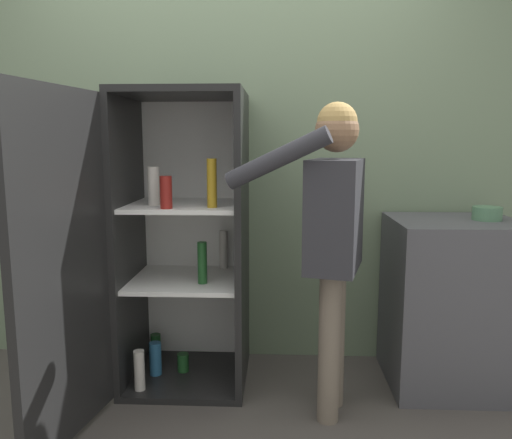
# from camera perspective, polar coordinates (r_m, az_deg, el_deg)

# --- Properties ---
(wall_back) EXTENTS (7.00, 0.06, 2.55)m
(wall_back) POSITION_cam_1_polar(r_m,az_deg,el_deg) (3.09, -2.81, 7.33)
(wall_back) COLOR gray
(wall_back) RESTS_ON ground_plane
(refrigerator) EXTENTS (0.84, 1.30, 1.63)m
(refrigerator) POSITION_cam_1_polar(r_m,az_deg,el_deg) (2.74, -10.43, -2.88)
(refrigerator) COLOR black
(refrigerator) RESTS_ON ground_plane
(person) EXTENTS (0.69, 0.53, 1.54)m
(person) POSITION_cam_1_polar(r_m,az_deg,el_deg) (2.42, 8.79, -0.31)
(person) COLOR #726656
(person) RESTS_ON ground_plane
(counter) EXTENTS (0.68, 0.61, 0.94)m
(counter) POSITION_cam_1_polar(r_m,az_deg,el_deg) (3.02, 21.42, -8.88)
(counter) COLOR #4C4C51
(counter) RESTS_ON ground_plane
(bowl) EXTENTS (0.15, 0.15, 0.07)m
(bowl) POSITION_cam_1_polar(r_m,az_deg,el_deg) (2.97, 24.90, 0.64)
(bowl) COLOR #517F5B
(bowl) RESTS_ON counter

